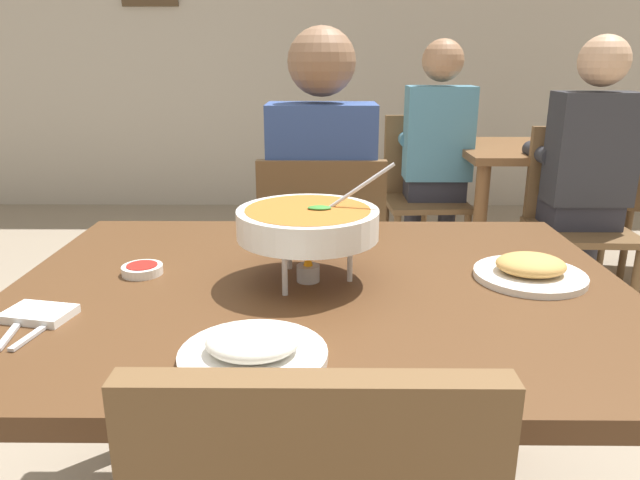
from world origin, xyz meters
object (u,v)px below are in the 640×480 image
object	(u,v)px
dining_table_main	(319,325)
appetizer_plate	(530,270)
chair_diner_main	(322,264)
patron_bg_middle	(436,146)
patron_bg_left	(586,164)
rice_plate	(253,348)
diner_main	(322,198)
dining_table_far	(546,170)
chair_bg_left	(575,211)
chair_bg_right	(421,170)
chair_bg_middle	(422,186)
sauce_dish	(142,269)
curry_bowl	(308,224)

from	to	relation	value
dining_table_main	appetizer_plate	world-z (taller)	appetizer_plate
chair_diner_main	patron_bg_middle	world-z (taller)	patron_bg_middle
dining_table_main	patron_bg_left	xyz separation A→B (m)	(1.22, 1.51, 0.10)
rice_plate	appetizer_plate	size ratio (longest dim) A/B	1.00
diner_main	dining_table_far	distance (m)	1.75
chair_bg_left	patron_bg_left	size ratio (longest dim) A/B	0.69
chair_bg_left	patron_bg_left	distance (m)	0.24
dining_table_main	chair_bg_right	size ratio (longest dim) A/B	1.47
dining_table_main	chair_bg_middle	bearing A→B (deg)	74.85
sauce_dish	chair_bg_right	xyz separation A→B (m)	(1.04, 2.55, -0.25)
curry_bowl	appetizer_plate	xyz separation A→B (m)	(0.48, 0.02, -0.11)
patron_bg_middle	chair_diner_main	bearing A→B (deg)	-116.07
chair_diner_main	diner_main	xyz separation A→B (m)	(0.00, 0.03, 0.24)
rice_plate	dining_table_far	distance (m)	2.73
dining_table_far	chair_bg_middle	bearing A→B (deg)	173.94
diner_main	curry_bowl	world-z (taller)	diner_main
patron_bg_middle	curry_bowl	bearing A→B (deg)	-107.65
rice_plate	chair_bg_left	size ratio (longest dim) A/B	0.27
curry_bowl	chair_diner_main	bearing A→B (deg)	88.19
curry_bowl	sauce_dish	distance (m)	0.39
rice_plate	chair_diner_main	bearing A→B (deg)	84.73
dining_table_far	patron_bg_left	size ratio (longest dim) A/B	0.76
curry_bowl	chair_bg_left	world-z (taller)	curry_bowl
appetizer_plate	sauce_dish	xyz separation A→B (m)	(-0.86, 0.02, -0.01)
appetizer_plate	patron_bg_left	world-z (taller)	patron_bg_left
patron_bg_left	chair_bg_middle	bearing A→B (deg)	136.93
patron_bg_middle	chair_bg_middle	bearing A→B (deg)	142.16
appetizer_plate	dining_table_far	xyz separation A→B (m)	(0.78, 2.01, -0.15)
appetizer_plate	patron_bg_middle	distance (m)	2.05
chair_diner_main	chair_bg_middle	distance (m)	1.45
dining_table_far	diner_main	bearing A→B (deg)	-135.34
curry_bowl	patron_bg_middle	world-z (taller)	patron_bg_middle
sauce_dish	chair_bg_right	world-z (taller)	chair_bg_right
dining_table_main	chair_bg_left	xyz separation A→B (m)	(1.21, 1.54, -0.14)
dining_table_far	patron_bg_left	bearing A→B (deg)	-92.77
curry_bowl	chair_bg_middle	distance (m)	2.21
rice_plate	appetizer_plate	bearing A→B (deg)	32.80
sauce_dish	chair_bg_middle	size ratio (longest dim) A/B	0.10
appetizer_plate	sauce_dish	distance (m)	0.86
sauce_dish	chair_bg_middle	bearing A→B (deg)	64.83
chair_diner_main	chair_bg_right	size ratio (longest dim) A/B	1.00
appetizer_plate	patron_bg_left	size ratio (longest dim) A/B	0.18
rice_plate	patron_bg_left	distance (m)	2.27
chair_bg_right	dining_table_main	bearing A→B (deg)	-103.78
chair_bg_left	chair_bg_middle	xyz separation A→B (m)	(-0.64, 0.57, 0.00)
curry_bowl	sauce_dish	xyz separation A→B (m)	(-0.37, 0.04, -0.12)
diner_main	patron_bg_middle	distance (m)	1.40
chair_diner_main	diner_main	world-z (taller)	diner_main
diner_main	dining_table_far	xyz separation A→B (m)	(1.24, 1.23, -0.13)
diner_main	chair_bg_left	xyz separation A→B (m)	(1.21, 0.72, -0.24)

